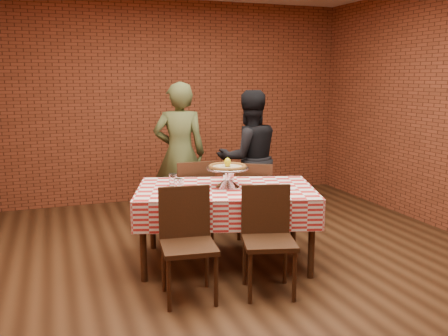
{
  "coord_description": "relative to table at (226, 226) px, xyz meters",
  "views": [
    {
      "loc": [
        -1.6,
        -3.97,
        1.82
      ],
      "look_at": [
        -0.03,
        0.41,
        0.93
      ],
      "focal_mm": 38.56,
      "sensor_mm": 36.0,
      "label": 1
    }
  ],
  "objects": [
    {
      "name": "sweetener_packet_b",
      "position": [
        0.57,
        -0.29,
        0.39
      ],
      "size": [
        0.06,
        0.05,
        0.0
      ],
      "primitive_type": "cube",
      "rotation": [
        0.0,
        0.0,
        -0.35
      ],
      "color": "white",
      "rests_on": "tablecloth"
    },
    {
      "name": "chair_near_left",
      "position": [
        -0.56,
        -0.66,
        0.08
      ],
      "size": [
        0.48,
        0.48,
        0.92
      ],
      "primitive_type": null,
      "rotation": [
        0.0,
        0.0,
        -0.11
      ],
      "color": "#381D0F",
      "rests_on": "ground"
    },
    {
      "name": "table",
      "position": [
        0.0,
        0.0,
        0.0
      ],
      "size": [
        1.89,
        1.45,
        0.75
      ],
      "primitive_type": "cube",
      "rotation": [
        0.0,
        0.0,
        -0.3
      ],
      "color": "#381D0F",
      "rests_on": "ground"
    },
    {
      "name": "condiment_caddy",
      "position": [
        0.13,
        0.27,
        0.44
      ],
      "size": [
        0.09,
        0.08,
        0.12
      ],
      "primitive_type": "cube",
      "rotation": [
        0.0,
        0.0,
        0.07
      ],
      "color": "silver",
      "rests_on": "tablecloth"
    },
    {
      "name": "chair_far_right",
      "position": [
        0.59,
        0.62,
        0.06
      ],
      "size": [
        0.55,
        0.55,
        0.88
      ],
      "primitive_type": null,
      "rotation": [
        0.0,
        0.0,
        2.61
      ],
      "color": "#381D0F",
      "rests_on": "ground"
    },
    {
      "name": "water_glass_left",
      "position": [
        -0.47,
        -0.0,
        0.44
      ],
      "size": [
        0.1,
        0.1,
        0.12
      ],
      "primitive_type": "cylinder",
      "rotation": [
        0.0,
        0.0,
        -0.3
      ],
      "color": "white",
      "rests_on": "tablecloth"
    },
    {
      "name": "tablecloth",
      "position": [
        0.0,
        0.0,
        0.24
      ],
      "size": [
        1.94,
        1.49,
        0.29
      ],
      "primitive_type": null,
      "rotation": [
        0.0,
        0.0,
        -0.3
      ],
      "color": "red",
      "rests_on": "table"
    },
    {
      "name": "sweetener_packet_a",
      "position": [
        0.51,
        -0.39,
        0.39
      ],
      "size": [
        0.05,
        0.04,
        0.0
      ],
      "primitive_type": "cube",
      "rotation": [
        0.0,
        0.0,
        -0.16
      ],
      "color": "white",
      "rests_on": "tablecloth"
    },
    {
      "name": "chair_far_left",
      "position": [
        -0.09,
        0.86,
        0.08
      ],
      "size": [
        0.44,
        0.44,
        0.9
      ],
      "primitive_type": null,
      "rotation": [
        0.0,
        0.0,
        3.11
      ],
      "color": "#381D0F",
      "rests_on": "ground"
    },
    {
      "name": "pizza_stand",
      "position": [
        0.03,
        0.03,
        0.48
      ],
      "size": [
        0.56,
        0.56,
        0.19
      ],
      "primitive_type": null,
      "rotation": [
        0.0,
        0.0,
        -0.43
      ],
      "color": "silver",
      "rests_on": "tablecloth"
    },
    {
      "name": "lemon",
      "position": [
        0.03,
        0.03,
        0.63
      ],
      "size": [
        0.09,
        0.09,
        0.09
      ],
      "primitive_type": "ellipsoid",
      "rotation": [
        0.0,
        0.0,
        -0.43
      ],
      "color": "yellow",
      "rests_on": "pizza"
    },
    {
      "name": "diner_olive",
      "position": [
        -0.08,
        1.45,
        0.5
      ],
      "size": [
        0.71,
        0.55,
        1.75
      ],
      "primitive_type": "imported",
      "rotation": [
        0.0,
        0.0,
        2.93
      ],
      "color": "#474F29",
      "rests_on": "ground"
    },
    {
      "name": "diner_black",
      "position": [
        0.71,
        1.1,
        0.45
      ],
      "size": [
        0.83,
        0.65,
        1.66
      ],
      "primitive_type": "imported",
      "rotation": [
        0.0,
        0.0,
        3.11
      ],
      "color": "black",
      "rests_on": "ground"
    },
    {
      "name": "pizza",
      "position": [
        0.03,
        0.03,
        0.58
      ],
      "size": [
        0.49,
        0.49,
        0.03
      ],
      "primitive_type": "cylinder",
      "rotation": [
        0.0,
        0.0,
        -0.43
      ],
      "color": "beige",
      "rests_on": "pizza_stand"
    },
    {
      "name": "ground",
      "position": [
        0.06,
        -0.28,
        -0.38
      ],
      "size": [
        6.0,
        6.0,
        0.0
      ],
      "primitive_type": "plane",
      "color": "black",
      "rests_on": "ground"
    },
    {
      "name": "back_wall",
      "position": [
        0.06,
        2.72,
        1.08
      ],
      "size": [
        5.5,
        0.0,
        5.5
      ],
      "primitive_type": "plane",
      "rotation": [
        1.57,
        0.0,
        0.0
      ],
      "color": "brown",
      "rests_on": "ground"
    },
    {
      "name": "side_plate",
      "position": [
        0.39,
        -0.2,
        0.39
      ],
      "size": [
        0.19,
        0.19,
        0.01
      ],
      "primitive_type": "cylinder",
      "rotation": [
        0.0,
        0.0,
        -0.3
      ],
      "color": "white",
      "rests_on": "tablecloth"
    },
    {
      "name": "water_glass_right",
      "position": [
        -0.46,
        0.24,
        0.44
      ],
      "size": [
        0.1,
        0.1,
        0.12
      ],
      "primitive_type": "cylinder",
      "rotation": [
        0.0,
        0.0,
        -0.3
      ],
      "color": "white",
      "rests_on": "tablecloth"
    },
    {
      "name": "chair_near_right",
      "position": [
        0.1,
        -0.78,
        0.08
      ],
      "size": [
        0.52,
        0.52,
        0.9
      ],
      "primitive_type": null,
      "rotation": [
        0.0,
        0.0,
        -0.26
      ],
      "color": "#381D0F",
      "rests_on": "ground"
    }
  ]
}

